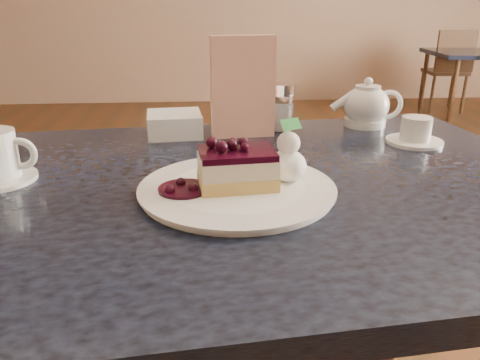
{
  "coord_description": "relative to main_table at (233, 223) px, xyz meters",
  "views": [
    {
      "loc": [
        -0.27,
        -0.61,
        1.13
      ],
      "look_at": [
        -0.22,
        0.07,
        0.87
      ],
      "focal_mm": 35.0,
      "sensor_mm": 36.0,
      "label": 1
    }
  ],
  "objects": [
    {
      "name": "sugar_shaker",
      "position": [
        0.15,
        0.36,
        0.15
      ],
      "size": [
        0.07,
        0.07,
        0.12
      ],
      "color": "white",
      "rests_on": "main_table"
    },
    {
      "name": "cheesecake_slice",
      "position": [
        0.01,
        -0.05,
        0.13
      ],
      "size": [
        0.14,
        0.11,
        0.07
      ],
      "rotation": [
        0.0,
        0.0,
        0.1
      ],
      "color": "#EFC75A",
      "rests_on": "dessert_plate"
    },
    {
      "name": "menu_card",
      "position": [
        0.04,
        0.31,
        0.21
      ],
      "size": [
        0.15,
        0.05,
        0.24
      ],
      "primitive_type": "cube",
      "rotation": [
        0.0,
        0.0,
        0.1
      ],
      "color": "#FFE4C9",
      "rests_on": "main_table"
    },
    {
      "name": "main_table",
      "position": [
        0.0,
        0.0,
        0.0
      ],
      "size": [
        1.39,
        1.0,
        0.82
      ],
      "rotation": [
        0.0,
        0.0,
        0.1
      ],
      "color": "#1B2035",
      "rests_on": "ground"
    },
    {
      "name": "napkin_stack",
      "position": [
        -0.12,
        0.34,
        0.11
      ],
      "size": [
        0.14,
        0.14,
        0.05
      ],
      "primitive_type": "cube",
      "rotation": [
        0.0,
        0.0,
        0.1
      ],
      "color": "white",
      "rests_on": "main_table"
    },
    {
      "name": "whipped_cream",
      "position": [
        0.1,
        -0.03,
        0.13
      ],
      "size": [
        0.07,
        0.07,
        0.06
      ],
      "color": "white",
      "rests_on": "dessert_plate"
    },
    {
      "name": "bg_table_far_right",
      "position": [
        2.53,
        3.49,
        -0.67
      ],
      "size": [
        0.99,
        1.68,
        1.12
      ],
      "rotation": [
        0.0,
        0.0,
        -0.09
      ],
      "color": "#1B2035",
      "rests_on": "ground"
    },
    {
      "name": "tea_set",
      "position": [
        0.39,
        0.35,
        0.13
      ],
      "size": [
        0.24,
        0.29,
        0.11
      ],
      "color": "white",
      "rests_on": "main_table"
    },
    {
      "name": "dessert_plate",
      "position": [
        0.01,
        -0.05,
        0.09
      ],
      "size": [
        0.33,
        0.33,
        0.01
      ],
      "primitive_type": "cylinder",
      "color": "white",
      "rests_on": "main_table"
    },
    {
      "name": "berry_sauce",
      "position": [
        -0.09,
        -0.07,
        0.1
      ],
      "size": [
        0.09,
        0.09,
        0.01
      ],
      "primitive_type": "cylinder",
      "color": "black",
      "rests_on": "dessert_plate"
    }
  ]
}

